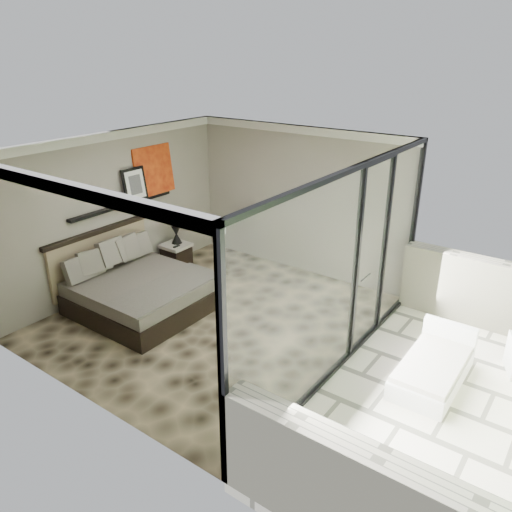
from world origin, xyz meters
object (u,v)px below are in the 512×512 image
Objects in this scene: bed at (138,289)px; lounger at (433,368)px; table_lamp at (176,223)px; nightstand at (177,257)px.

lounger is (4.67, 0.93, -0.16)m from bed.
lounger is (5.32, -0.67, -0.77)m from table_lamp.
table_lamp is (-0.02, 0.06, 0.69)m from nightstand.
nightstand is 0.70m from table_lamp.
table_lamp is at bearing 112.25° from bed.
bed is 4.76m from lounger.
bed is at bearing -53.55° from nightstand.
lounger reaches higher than nightstand.
lounger is at bearing 11.24° from bed.
bed is at bearing -67.75° from table_lamp.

